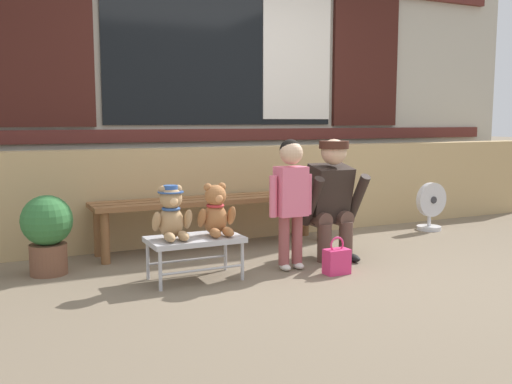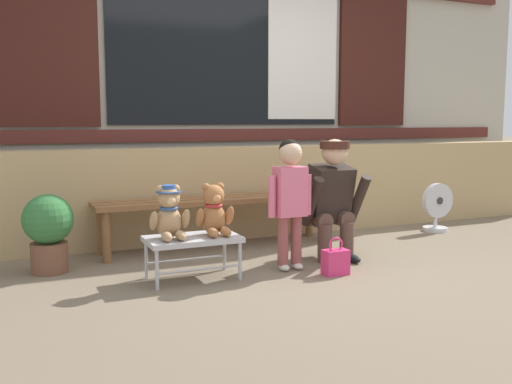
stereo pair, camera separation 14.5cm
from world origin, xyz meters
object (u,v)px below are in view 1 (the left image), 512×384
handbag_on_ground (337,261)px  wooden_bench_long (216,205)px  adult_crouching (331,198)px  potted_plant (47,230)px  teddy_bear_plain (216,212)px  child_standing (291,190)px  floor_fan (431,207)px  small_display_bench (195,242)px  teddy_bear_with_hat (172,214)px

handbag_on_ground → wooden_bench_long: bearing=111.7°
adult_crouching → potted_plant: size_ratio=1.67×
teddy_bear_plain → potted_plant: (-1.05, 0.59, -0.14)m
child_standing → handbag_on_ground: size_ratio=3.52×
handbag_on_ground → floor_fan: size_ratio=0.57×
adult_crouching → small_display_bench: bearing=-174.1°
floor_fan → teddy_bear_with_hat: bearing=-167.0°
teddy_bear_with_hat → child_standing: bearing=-2.6°
wooden_bench_long → teddy_bear_with_hat: (-0.66, -0.85, 0.10)m
adult_crouching → handbag_on_ground: adult_crouching is taller
wooden_bench_long → adult_crouching: size_ratio=2.21×
adult_crouching → potted_plant: bearing=167.3°
floor_fan → teddy_bear_plain: bearing=-165.5°
adult_crouching → wooden_bench_long: bearing=133.2°
adult_crouching → handbag_on_ground: 0.62m
teddy_bear_plain → adult_crouching: 1.03m
wooden_bench_long → handbag_on_ground: wooden_bench_long is taller
floor_fan → child_standing: bearing=-160.6°
child_standing → handbag_on_ground: bearing=-48.6°
teddy_bear_with_hat → adult_crouching: 1.35m
teddy_bear_plain → child_standing: bearing=-3.9°
potted_plant → floor_fan: bearing=1.2°
floor_fan → potted_plant: bearing=-178.8°
child_standing → floor_fan: 2.15m
adult_crouching → handbag_on_ground: size_ratio=3.49×
teddy_bear_plain → wooden_bench_long: bearing=68.0°
small_display_bench → floor_fan: bearing=13.7°
small_display_bench → potted_plant: potted_plant is taller
wooden_bench_long → potted_plant: potted_plant is taller
child_standing → teddy_bear_plain: bearing=176.1°
small_display_bench → floor_fan: size_ratio=1.33×
small_display_bench → adult_crouching: bearing=5.9°
wooden_bench_long → small_display_bench: size_ratio=3.28×
small_display_bench → teddy_bear_plain: teddy_bear_plain is taller
child_standing → adult_crouching: size_ratio=1.01×
teddy_bear_with_hat → potted_plant: (-0.73, 0.59, -0.15)m
wooden_bench_long → teddy_bear_with_hat: bearing=-128.0°
wooden_bench_long → floor_fan: floor_fan is taller
wooden_bench_long → teddy_bear_with_hat: teddy_bear_with_hat is taller
small_display_bench → child_standing: bearing=-3.0°
teddy_bear_with_hat → teddy_bear_plain: (0.32, -0.00, -0.01)m
potted_plant → teddy_bear_plain: bearing=-29.2°
small_display_bench → teddy_bear_with_hat: size_ratio=1.76×
teddy_bear_with_hat → child_standing: 0.90m
teddy_bear_with_hat → floor_fan: bearing=13.0°
teddy_bear_with_hat → floor_fan: teddy_bear_with_hat is taller
floor_fan → wooden_bench_long: bearing=175.3°
potted_plant → small_display_bench: bearing=-33.5°
teddy_bear_plain → handbag_on_ground: teddy_bear_plain is taller
child_standing → handbag_on_ground: 0.61m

